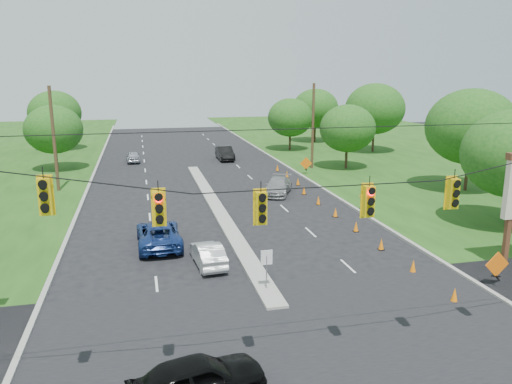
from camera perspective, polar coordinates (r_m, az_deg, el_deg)
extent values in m
plane|color=black|center=(18.83, 6.00, -18.70)|extent=(160.00, 160.00, 0.00)
cube|color=black|center=(18.83, 6.00, -18.70)|extent=(160.00, 14.00, 0.02)
cube|color=gray|center=(46.33, -18.68, 0.25)|extent=(0.25, 110.00, 0.16)
cube|color=gray|center=(48.65, 5.69, 1.50)|extent=(0.25, 110.00, 0.16)
cube|color=gray|center=(37.76, -4.48, -1.96)|extent=(1.00, 34.00, 0.18)
cylinder|color=gray|center=(23.52, 1.21, -9.31)|extent=(0.06, 0.06, 1.80)
cube|color=white|center=(23.23, 1.22, -7.49)|extent=(0.55, 0.04, 0.70)
cylinder|color=black|center=(15.32, 7.86, 2.05)|extent=(24.00, 0.04, 0.04)
cube|color=yellow|center=(14.60, -22.96, -0.48)|extent=(0.34, 0.24, 1.00)
cube|color=yellow|center=(14.51, -11.03, -1.87)|extent=(0.34, 0.24, 1.00)
cube|color=yellow|center=(14.95, 0.56, -1.85)|extent=(0.34, 0.24, 1.00)
cube|color=yellow|center=(16.12, 12.74, -1.06)|extent=(0.34, 0.24, 1.00)
cube|color=yellow|center=(17.60, 21.58, -0.17)|extent=(0.34, 0.24, 1.00)
cylinder|color=#422D1C|center=(45.88, -22.10, 5.57)|extent=(0.28, 0.28, 9.00)
cylinder|color=#422D1C|center=(53.41, 6.52, 7.43)|extent=(0.28, 0.28, 9.00)
cube|color=#59331E|center=(28.95, 26.84, -3.67)|extent=(0.25, 0.25, 4.40)
cone|color=orange|center=(24.40, 21.74, -10.86)|extent=(0.32, 0.32, 0.70)
cone|color=orange|center=(27.09, 17.52, -8.08)|extent=(0.32, 0.32, 0.70)
cone|color=orange|center=(29.94, 14.13, -5.78)|extent=(0.32, 0.32, 0.70)
cone|color=orange|center=(32.92, 11.36, -3.88)|extent=(0.32, 0.32, 0.70)
cone|color=orange|center=(35.99, 9.07, -2.29)|extent=(0.32, 0.32, 0.70)
cone|color=orange|center=(39.14, 7.14, -0.95)|extent=(0.32, 0.32, 0.70)
cone|color=orange|center=(42.34, 5.51, 0.20)|extent=(0.32, 0.32, 0.70)
cone|color=orange|center=(45.76, 4.82, 1.21)|extent=(0.32, 0.32, 0.70)
cone|color=orange|center=(49.03, 3.56, 2.05)|extent=(0.32, 0.32, 0.70)
cone|color=orange|center=(52.33, 2.46, 2.79)|extent=(0.32, 0.32, 0.70)
cube|color=black|center=(26.72, 25.71, -8.66)|extent=(0.06, 0.58, 0.26)
cube|color=black|center=(26.72, 25.71, -8.66)|extent=(0.06, 0.58, 0.26)
cube|color=orange|center=(26.52, 25.84, -7.45)|extent=(1.27, 0.05, 1.27)
cube|color=black|center=(37.98, 12.56, -1.30)|extent=(0.06, 0.58, 0.26)
cube|color=black|center=(37.98, 12.56, -1.30)|extent=(0.06, 0.58, 0.26)
cube|color=orange|center=(37.83, 12.60, -0.42)|extent=(1.27, 0.05, 1.27)
cube|color=black|center=(50.62, 5.73, 2.60)|extent=(0.06, 0.58, 0.26)
cube|color=black|center=(50.62, 5.73, 2.60)|extent=(0.06, 0.58, 0.26)
cube|color=orange|center=(50.51, 5.74, 3.27)|extent=(1.27, 0.05, 1.27)
cylinder|color=black|center=(56.34, -21.85, 3.54)|extent=(0.28, 0.28, 2.52)
ellipsoid|color=#194C14|center=(55.95, -22.12, 6.65)|extent=(5.88, 5.88, 5.04)
cylinder|color=black|center=(71.31, -21.76, 5.58)|extent=(0.28, 0.28, 2.88)
ellipsoid|color=#194C14|center=(70.97, -22.01, 8.39)|extent=(6.72, 6.72, 5.76)
cylinder|color=black|center=(36.77, 26.91, -1.51)|extent=(0.28, 0.28, 2.88)
cylinder|color=black|center=(46.82, 22.94, 2.05)|extent=(0.28, 0.28, 3.24)
ellipsoid|color=#194C14|center=(46.28, 23.39, 6.86)|extent=(7.56, 7.56, 6.48)
cylinder|color=black|center=(54.20, 10.28, 3.93)|extent=(0.28, 0.28, 2.52)
ellipsoid|color=#194C14|center=(53.79, 10.42, 7.17)|extent=(5.88, 5.88, 5.04)
cylinder|color=black|center=(66.47, 13.24, 5.83)|extent=(0.28, 0.28, 3.24)
ellipsoid|color=#194C14|center=(66.09, 13.42, 9.23)|extent=(7.56, 7.56, 6.48)
cylinder|color=black|center=(74.97, 6.73, 6.78)|extent=(0.28, 0.28, 2.88)
ellipsoid|color=#194C14|center=(74.65, 6.81, 9.46)|extent=(6.72, 6.72, 5.76)
cylinder|color=black|center=(66.51, 3.89, 5.85)|extent=(0.28, 0.28, 2.52)
ellipsoid|color=#194C14|center=(66.18, 3.94, 8.49)|extent=(5.88, 5.88, 5.04)
imported|color=black|center=(16.60, -6.68, -20.50)|extent=(4.68, 2.82, 1.49)
imported|color=#BCBCBC|center=(26.85, -5.52, -7.05)|extent=(1.64, 3.90, 1.25)
imported|color=navy|center=(30.08, -11.06, -4.74)|extent=(2.58, 5.40, 1.49)
imported|color=gray|center=(42.20, 2.52, 0.68)|extent=(3.75, 5.14, 1.38)
imported|color=#9498A5|center=(59.17, -13.87, 3.93)|extent=(1.68, 3.78, 1.26)
imported|color=black|center=(59.20, -3.58, 4.45)|extent=(1.67, 4.78, 1.57)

